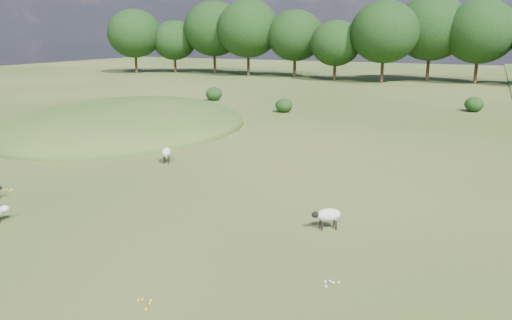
{
  "coord_description": "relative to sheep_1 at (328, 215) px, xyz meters",
  "views": [
    {
      "loc": [
        11.37,
        -16.04,
        6.67
      ],
      "look_at": [
        2.0,
        4.0,
        1.0
      ],
      "focal_mm": 35.0,
      "sensor_mm": 36.0,
      "label": 1
    }
  ],
  "objects": [
    {
      "name": "sheep_3",
      "position": [
        -10.43,
        5.27,
        0.04
      ],
      "size": [
        0.91,
        1.14,
        0.82
      ],
      "rotation": [
        0.0,
        0.0,
        2.12
      ],
      "color": "beige",
      "rests_on": "ground"
    },
    {
      "name": "mound",
      "position": [
        -18.73,
        12.25,
        -0.53
      ],
      "size": [
        16.0,
        20.0,
        4.0
      ],
      "primitive_type": "ellipsoid",
      "color": "#33561E",
      "rests_on": "ground"
    },
    {
      "name": "treeline",
      "position": [
        -7.79,
        55.69,
        6.03
      ],
      "size": [
        96.28,
        14.66,
        11.7
      ],
      "color": "black",
      "rests_on": "ground"
    },
    {
      "name": "shrubs",
      "position": [
        -9.66,
        27.88,
        0.12
      ],
      "size": [
        25.67,
        8.78,
        1.35
      ],
      "color": "black",
      "rests_on": "ground"
    },
    {
      "name": "sheep_1",
      "position": [
        0.0,
        0.0,
        0.0
      ],
      "size": [
        1.05,
        0.87,
        0.76
      ],
      "rotation": [
        0.0,
        0.0,
        3.75
      ],
      "color": "beige",
      "rests_on": "ground"
    },
    {
      "name": "ground",
      "position": [
        -6.73,
        20.25,
        -0.53
      ],
      "size": [
        160.0,
        160.0,
        0.0
      ],
      "primitive_type": "plane",
      "color": "#2A4A17",
      "rests_on": "ground"
    }
  ]
}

